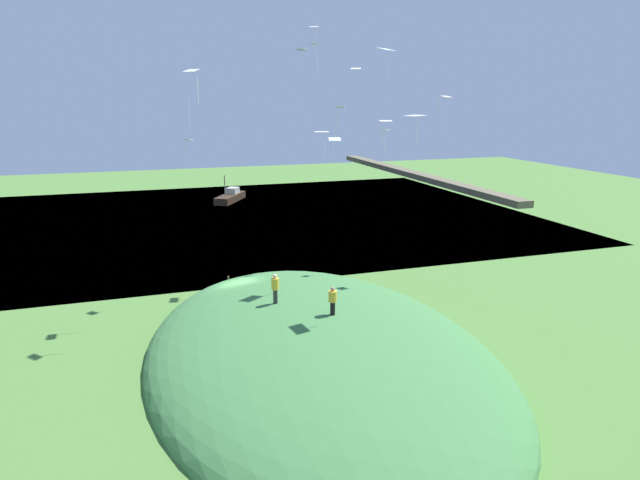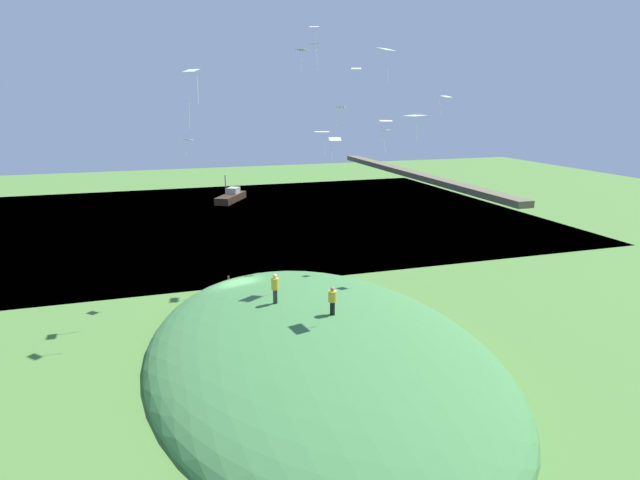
% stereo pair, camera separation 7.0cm
% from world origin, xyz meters
% --- Properties ---
extents(ground_plane, '(160.00, 160.00, 0.00)m').
position_xyz_m(ground_plane, '(0.00, 0.00, 0.00)').
color(ground_plane, '#497633').
extents(lake_water, '(50.22, 80.00, 0.40)m').
position_xyz_m(lake_water, '(-28.84, 0.00, -0.20)').
color(lake_water, '#3E5B87').
rests_on(lake_water, ground_plane).
extents(grass_hill, '(28.53, 18.71, 4.94)m').
position_xyz_m(grass_hill, '(9.52, 2.90, 0.00)').
color(grass_hill, '#3E753E').
rests_on(grass_hill, ground_plane).
extents(bridge_deck_far, '(45.20, 1.80, 0.70)m').
position_xyz_m(bridge_deck_far, '(-28.84, 28.69, 4.25)').
color(bridge_deck_far, brown).
extents(boat_on_lake, '(7.06, 5.31, 3.90)m').
position_xyz_m(boat_on_lake, '(-40.17, 6.09, 0.61)').
color(boat_on_lake, '#362619').
rests_on(boat_on_lake, lake_water).
extents(person_watching_kites, '(0.59, 0.59, 1.61)m').
position_xyz_m(person_watching_kites, '(9.57, 3.72, 3.45)').
color(person_watching_kites, black).
rests_on(person_watching_kites, grass_hill).
extents(person_near_shore, '(0.57, 0.57, 1.80)m').
position_xyz_m(person_near_shore, '(6.68, 1.20, 3.51)').
color(person_near_shore, '#2E2E2B').
rests_on(person_near_shore, grass_hill).
extents(kite_0, '(0.83, 0.82, 1.19)m').
position_xyz_m(kite_0, '(-2.26, -2.57, 11.23)').
color(kite_0, white).
extents(kite_1, '(0.86, 0.99, 1.12)m').
position_xyz_m(kite_1, '(-8.77, 12.20, 16.38)').
color(kite_1, white).
extents(kite_2, '(1.25, 1.38, 2.10)m').
position_xyz_m(kite_2, '(3.93, 9.09, 16.78)').
color(kite_2, white).
extents(kite_3, '(1.02, 0.99, 1.93)m').
position_xyz_m(kite_3, '(3.36, -2.54, 15.36)').
color(kite_3, silver).
extents(kite_4, '(1.25, 0.98, 1.44)m').
position_xyz_m(kite_4, '(9.96, 8.05, 13.06)').
color(kite_4, white).
extents(kite_5, '(0.77, 0.86, 2.18)m').
position_xyz_m(kite_5, '(-2.36, 8.42, 13.13)').
color(kite_5, white).
extents(kite_6, '(0.80, 0.87, 1.81)m').
position_xyz_m(kite_6, '(-6.07, 7.64, 19.09)').
color(kite_6, white).
extents(kite_7, '(0.79, 0.89, 1.17)m').
position_xyz_m(kite_7, '(4.06, 13.30, 14.03)').
color(kite_7, silver).
extents(kite_8, '(1.06, 0.99, 1.71)m').
position_xyz_m(kite_8, '(-7.82, 7.14, 17.63)').
color(kite_8, silver).
extents(kite_9, '(0.92, 1.20, 1.90)m').
position_xyz_m(kite_9, '(-3.48, 7.43, 11.48)').
color(kite_9, white).
extents(kite_10, '(0.79, 0.83, 1.64)m').
position_xyz_m(kite_10, '(0.33, 10.81, 11.65)').
color(kite_10, white).
extents(kite_11, '(1.06, 0.80, 2.02)m').
position_xyz_m(kite_11, '(-3.55, 6.86, 17.70)').
color(kite_11, white).
extents(kite_12, '(0.90, 1.15, 2.15)m').
position_xyz_m(kite_12, '(-8.67, 10.28, 10.51)').
color(kite_12, white).
extents(kite_13, '(0.82, 0.58, 2.19)m').
position_xyz_m(kite_13, '(0.81, -2.77, 14.10)').
color(kite_13, white).
extents(kite_14, '(0.92, 1.15, 1.82)m').
position_xyz_m(kite_14, '(-5.24, 13.41, 12.14)').
color(kite_14, white).
extents(mooring_post, '(0.14, 0.14, 0.84)m').
position_xyz_m(mooring_post, '(-3.92, 0.04, 0.42)').
color(mooring_post, brown).
rests_on(mooring_post, ground_plane).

